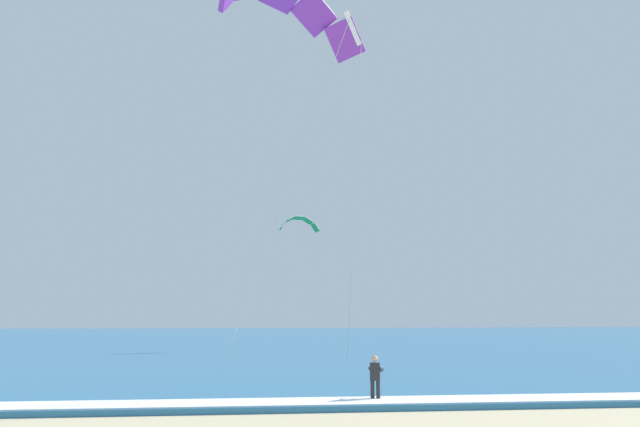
% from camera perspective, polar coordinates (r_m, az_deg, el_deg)
% --- Properties ---
extents(sea, '(200.00, 120.00, 0.20)m').
position_cam_1_polar(sea, '(79.68, 0.39, -12.18)').
color(sea, teal).
rests_on(sea, ground).
extents(surf_foam, '(200.00, 1.77, 0.04)m').
position_cam_1_polar(surf_foam, '(22.17, 18.40, -16.91)').
color(surf_foam, white).
rests_on(surf_foam, sea).
extents(surfboard, '(0.85, 1.47, 0.09)m').
position_cam_1_polar(surfboard, '(21.12, 5.50, -18.26)').
color(surfboard, white).
rests_on(surfboard, ground).
extents(kitesurfer, '(0.63, 0.62, 1.69)m').
position_cam_1_polar(kitesurfer, '(21.02, 5.47, -15.79)').
color(kitesurfer, '#232328').
rests_on(kitesurfer, ground).
extents(kite_primary, '(6.93, 5.89, 17.16)m').
position_cam_1_polar(kite_primary, '(28.05, -3.13, 19.95)').
color(kite_primary, purple).
extents(kite_distant, '(3.73, 1.85, 1.36)m').
position_cam_1_polar(kite_distant, '(51.55, -2.07, -0.85)').
color(kite_distant, green).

